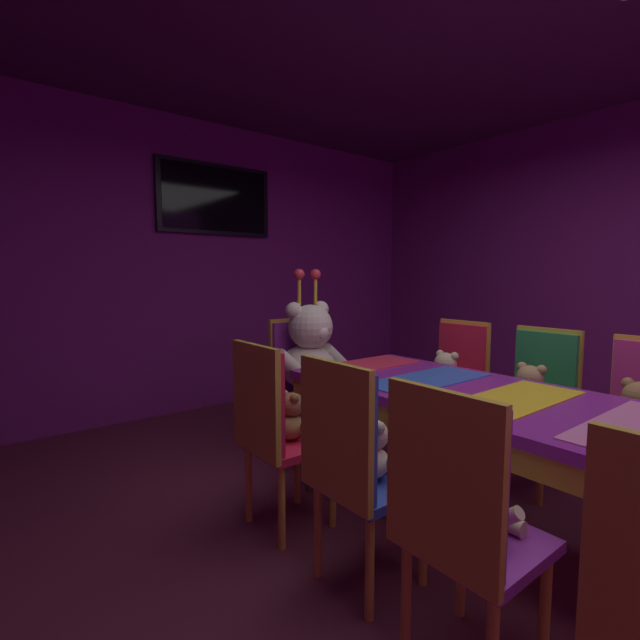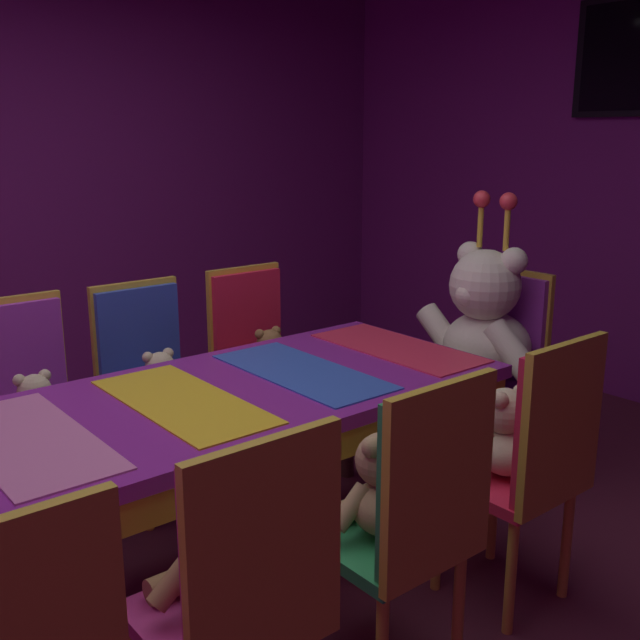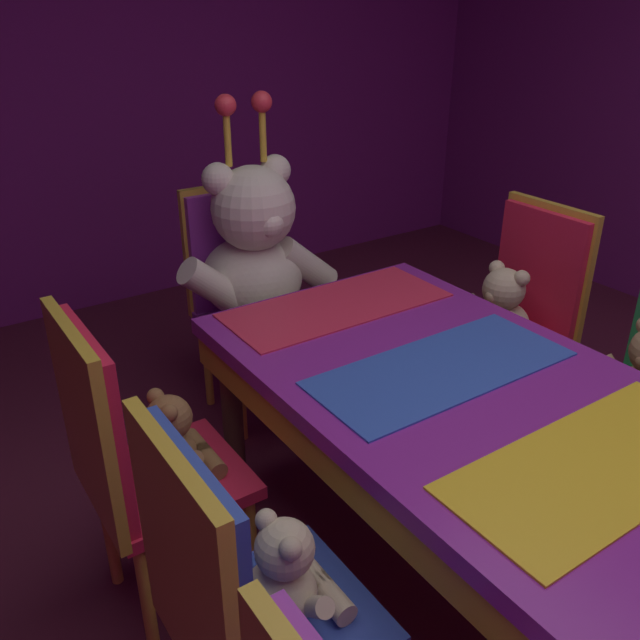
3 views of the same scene
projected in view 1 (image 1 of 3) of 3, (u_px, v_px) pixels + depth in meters
ground_plane at (508, 549)px, 2.19m from camera, size 7.90×7.90×0.00m
wall_back at (213, 267)px, 4.55m from camera, size 5.20×0.12×2.80m
banquet_table at (514, 417)px, 2.13m from camera, size 0.90×2.39×0.75m
chair_left_1 at (456, 508)px, 1.41m from camera, size 0.42×0.41×0.98m
teddy_left_1 at (481, 502)px, 1.50m from camera, size 0.22×0.28×0.26m
chair_left_2 at (349, 454)px, 1.84m from camera, size 0.42×0.41×0.98m
teddy_left_2 at (374, 452)px, 1.93m from camera, size 0.21×0.27×0.26m
chair_left_3 at (269, 419)px, 2.29m from camera, size 0.42×0.41×0.98m
teddy_left_3 at (293, 419)px, 2.38m from camera, size 0.21×0.27×0.26m
teddy_right_1 at (638, 416)px, 2.32m from camera, size 0.27×0.35×0.33m
chair_right_2 at (540, 390)px, 2.85m from camera, size 0.42×0.41×0.98m
teddy_right_2 at (529, 394)px, 2.76m from camera, size 0.27×0.34×0.32m
chair_right_3 at (457, 374)px, 3.31m from camera, size 0.42×0.41×0.98m
teddy_right_3 at (445, 377)px, 3.22m from camera, size 0.26×0.34×0.32m
throne_chair at (298, 369)px, 3.49m from camera, size 0.41×0.42×0.98m
king_teddy_bear at (311, 353)px, 3.34m from camera, size 0.70×0.54×0.90m
wall_tv at (216, 199)px, 4.41m from camera, size 1.16×0.06×0.67m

